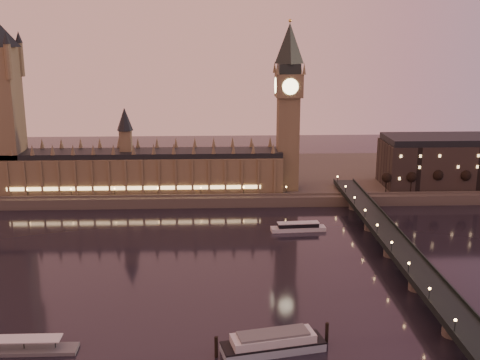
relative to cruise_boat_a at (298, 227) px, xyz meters
name	(u,v)px	position (x,y,z in m)	size (l,w,h in m)	color
ground	(195,275)	(-52.78, -56.99, -2.05)	(700.00, 700.00, 0.00)	black
far_embankment	(246,177)	(-22.78, 108.01, 0.95)	(560.00, 130.00, 6.00)	#423D35
palace_of_westminster	(136,166)	(-92.91, 64.00, 19.66)	(180.00, 26.62, 52.00)	brown
big_ben	(289,97)	(1.21, 63.99, 61.90)	(17.68, 17.68, 104.00)	brown
westminster_bridge	(403,260)	(38.83, -56.99, 3.47)	(13.20, 260.00, 15.30)	black
bare_tree_0	(388,178)	(61.89, 52.01, 13.39)	(6.21, 6.21, 12.63)	black
bare_tree_1	(413,178)	(77.71, 52.01, 13.39)	(6.21, 6.21, 12.63)	black
bare_tree_2	(438,177)	(93.52, 52.01, 13.39)	(6.21, 6.21, 12.63)	black
bare_tree_3	(464,177)	(109.33, 52.01, 13.39)	(6.21, 6.21, 12.63)	black
cruise_boat_a	(298,227)	(0.00, 0.00, 0.00)	(29.40, 8.25, 4.65)	silver
moored_barge	(273,343)	(-24.81, -122.04, 1.04)	(39.02, 16.58, 7.31)	#8FA7B6
pontoon_pier	(11,348)	(-112.17, -119.03, -0.80)	(43.45, 7.24, 11.59)	#595B5E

